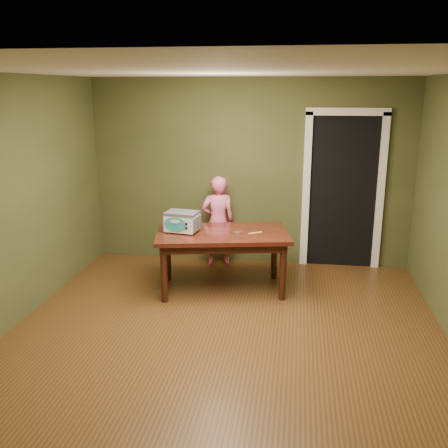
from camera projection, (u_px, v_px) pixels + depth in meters
name	position (u px, v px, depth m)	size (l,w,h in m)	color
floor	(223.00, 342.00, 4.97)	(5.00, 5.00, 0.00)	#583819
room_shell	(223.00, 173.00, 4.52)	(4.52, 5.02, 2.61)	#494E29
doorway	(341.00, 189.00, 7.16)	(1.10, 0.66, 2.25)	black
dining_table	(222.00, 240.00, 6.12)	(1.74, 1.19, 0.75)	black
toy_oven	(182.00, 221.00, 6.07)	(0.44, 0.33, 0.25)	#4C4F54
baking_pan	(238.00, 233.00, 6.03)	(0.10, 0.10, 0.02)	silver
spatula	(255.00, 233.00, 6.05)	(0.18, 0.03, 0.01)	#DBAE5F
child	(218.00, 222.00, 6.96)	(0.47, 0.31, 1.29)	pink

